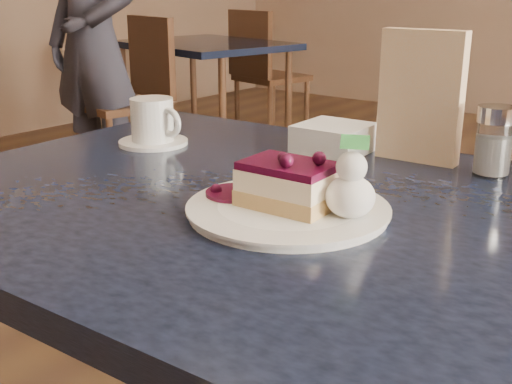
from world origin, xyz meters
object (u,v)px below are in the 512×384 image
Objects in this scene: dessert_plate at (288,210)px; coffee_set at (153,124)px; main_table at (306,256)px; patron at (93,42)px; bg_table_far_left at (208,147)px; cheesecake_slice at (288,185)px.

dessert_plate is 1.89× the size of coffee_set.
main_table is 4.74× the size of dessert_plate.
bg_table_far_left is at bearing 79.91° from patron.
dessert_plate is 2.71m from patron.
bg_table_far_left is 1.08m from patron.
cheesecake_slice is 0.90× the size of coffee_set.
dessert_plate reaches higher than bg_table_far_left.
cheesecake_slice is at bearing -20.29° from coffee_set.
cheesecake_slice is at bearing -90.00° from main_table.
cheesecake_slice is 2.71m from patron.
dessert_plate is 0.04m from cheesecake_slice.
dessert_plate is at bearing -40.55° from patron.
bg_table_far_left is (-2.25, 2.27, -0.71)m from dessert_plate.
patron reaches higher than main_table.
bg_table_far_left is at bearing 132.35° from main_table.
bg_table_far_left is at bearing 131.73° from cheesecake_slice.
main_table is at bearing 93.00° from dessert_plate.
patron is at bearing -81.63° from bg_table_far_left.
coffee_set reaches higher than cheesecake_slice.
main_table is at bearing -34.13° from bg_table_far_left.
main_table is 9.98× the size of cheesecake_slice.
coffee_set is at bearing -43.07° from patron.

